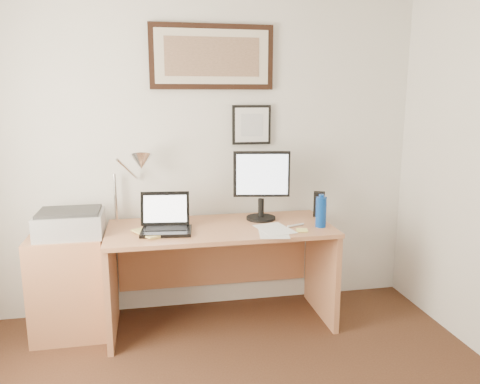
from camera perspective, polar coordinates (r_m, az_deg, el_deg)
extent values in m
cube|color=silver|center=(3.61, -5.72, 4.92)|extent=(3.50, 0.02, 2.50)
cube|color=#B06F49|center=(3.55, -20.10, -10.65)|extent=(0.50, 0.40, 0.73)
cylinder|color=#0B3A96|center=(3.38, 9.84, -2.42)|extent=(0.08, 0.08, 0.22)
cylinder|color=#0B3A96|center=(3.35, 9.91, -0.46)|extent=(0.04, 0.04, 0.02)
cube|color=black|center=(3.68, 9.61, -1.47)|extent=(0.11, 0.10, 0.19)
cube|color=white|center=(3.22, 4.10, -4.97)|extent=(0.24, 0.31, 0.00)
cube|color=white|center=(3.30, 4.23, -4.52)|extent=(0.27, 0.34, 0.00)
cube|color=#F3EC73|center=(3.28, 7.56, -4.63)|extent=(0.09, 0.09, 0.01)
cylinder|color=silver|center=(3.39, 6.82, -4.05)|extent=(0.14, 0.06, 0.02)
imported|color=#D3BD63|center=(3.20, -12.07, -5.15)|extent=(0.29, 0.31, 0.02)
cube|color=#B06F49|center=(3.37, -2.40, -4.48)|extent=(1.60, 0.70, 0.03)
cube|color=#B06F49|center=(3.47, -15.41, -10.96)|extent=(0.04, 0.65, 0.72)
cube|color=#B06F49|center=(3.68, 9.91, -9.37)|extent=(0.04, 0.65, 0.72)
cube|color=#B06F49|center=(3.77, -3.12, -7.25)|extent=(1.50, 0.03, 0.55)
cube|color=black|center=(3.25, -8.96, -4.75)|extent=(0.36, 0.28, 0.02)
cube|color=black|center=(3.27, -8.99, -4.37)|extent=(0.29, 0.16, 0.00)
cube|color=black|center=(3.34, -9.12, -2.00)|extent=(0.35, 0.11, 0.23)
cube|color=white|center=(3.33, -9.11, -2.03)|extent=(0.30, 0.09, 0.18)
cylinder|color=black|center=(3.56, 2.56, -3.19)|extent=(0.22, 0.22, 0.02)
cylinder|color=black|center=(3.54, 2.57, -1.93)|extent=(0.04, 0.04, 0.14)
cube|color=black|center=(3.47, 2.65, 2.20)|extent=(0.42, 0.10, 0.34)
cube|color=white|center=(3.45, 2.73, 2.14)|extent=(0.38, 0.07, 0.30)
cube|color=#A2A2A4|center=(3.40, -19.99, -3.72)|extent=(0.44, 0.34, 0.16)
cube|color=#2E2E2E|center=(3.38, -20.10, -2.25)|extent=(0.40, 0.30, 0.02)
cylinder|color=silver|center=(3.58, -14.94, -0.68)|extent=(0.02, 0.02, 0.36)
cylinder|color=silver|center=(3.47, -13.55, 2.71)|extent=(0.15, 0.23, 0.19)
cone|color=silver|center=(3.40, -11.95, 3.63)|extent=(0.16, 0.18, 0.15)
cube|color=black|center=(3.59, -3.43, 16.12)|extent=(0.92, 0.03, 0.47)
cube|color=beige|center=(3.57, -3.39, 16.14)|extent=(0.84, 0.01, 0.39)
cube|color=brown|center=(3.56, -3.39, 16.15)|extent=(0.70, 0.00, 0.28)
cube|color=black|center=(3.64, 1.40, 8.19)|extent=(0.30, 0.02, 0.30)
cube|color=white|center=(3.62, 1.45, 8.18)|extent=(0.26, 0.00, 0.26)
cube|color=silver|center=(3.62, 1.47, 8.17)|extent=(0.17, 0.00, 0.17)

